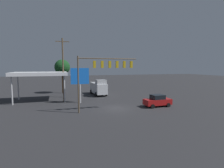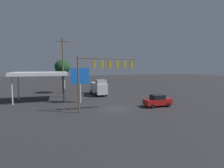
{
  "view_description": "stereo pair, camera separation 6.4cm",
  "coord_description": "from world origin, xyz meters",
  "px_view_note": "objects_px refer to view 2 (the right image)",
  "views": [
    {
      "loc": [
        8.46,
        24.97,
        6.44
      ],
      "look_at": [
        0.0,
        -2.0,
        3.58
      ],
      "focal_mm": 28.0,
      "sensor_mm": 36.0,
      "label": 1
    },
    {
      "loc": [
        8.4,
        24.99,
        6.44
      ],
      "look_at": [
        0.0,
        -2.0,
        3.58
      ],
      "focal_mm": 28.0,
      "sensor_mm": 36.0,
      "label": 2
    }
  ],
  "objects_px": {
    "utility_pole": "(63,69)",
    "price_sign": "(80,77)",
    "traffic_signal_assembly": "(104,69)",
    "sedan_far": "(157,101)",
    "delivery_truck": "(99,87)",
    "street_tree": "(62,67)"
  },
  "relations": [
    {
      "from": "utility_pole",
      "to": "price_sign",
      "type": "bearing_deg",
      "value": 143.25
    },
    {
      "from": "traffic_signal_assembly",
      "to": "sedan_far",
      "type": "xyz_separation_m",
      "value": [
        -8.82,
        -0.1,
        -5.19
      ]
    },
    {
      "from": "traffic_signal_assembly",
      "to": "price_sign",
      "type": "xyz_separation_m",
      "value": [
        2.67,
        -6.61,
        -1.61
      ]
    },
    {
      "from": "price_sign",
      "to": "delivery_truck",
      "type": "height_order",
      "value": "price_sign"
    },
    {
      "from": "delivery_truck",
      "to": "sedan_far",
      "type": "bearing_deg",
      "value": 21.59
    },
    {
      "from": "traffic_signal_assembly",
      "to": "utility_pole",
      "type": "xyz_separation_m",
      "value": [
        5.38,
        -8.64,
        -0.13
      ]
    },
    {
      "from": "utility_pole",
      "to": "delivery_truck",
      "type": "height_order",
      "value": "utility_pole"
    },
    {
      "from": "price_sign",
      "to": "delivery_truck",
      "type": "xyz_separation_m",
      "value": [
        -5.04,
        -7.58,
        -2.83
      ]
    },
    {
      "from": "price_sign",
      "to": "street_tree",
      "type": "relative_size",
      "value": 0.76
    },
    {
      "from": "traffic_signal_assembly",
      "to": "price_sign",
      "type": "height_order",
      "value": "traffic_signal_assembly"
    },
    {
      "from": "delivery_truck",
      "to": "sedan_far",
      "type": "xyz_separation_m",
      "value": [
        -6.44,
        14.09,
        -0.74
      ]
    },
    {
      "from": "price_sign",
      "to": "sedan_far",
      "type": "xyz_separation_m",
      "value": [
        -11.49,
        6.51,
        -3.57
      ]
    },
    {
      "from": "sedan_far",
      "to": "street_tree",
      "type": "distance_m",
      "value": 24.4
    },
    {
      "from": "price_sign",
      "to": "delivery_truck",
      "type": "relative_size",
      "value": 0.89
    },
    {
      "from": "traffic_signal_assembly",
      "to": "price_sign",
      "type": "relative_size",
      "value": 1.41
    },
    {
      "from": "delivery_truck",
      "to": "sedan_far",
      "type": "relative_size",
      "value": 1.56
    },
    {
      "from": "price_sign",
      "to": "street_tree",
      "type": "bearing_deg",
      "value": -78.63
    },
    {
      "from": "street_tree",
      "to": "delivery_truck",
      "type": "bearing_deg",
      "value": 145.88
    },
    {
      "from": "delivery_truck",
      "to": "utility_pole",
      "type": "bearing_deg",
      "value": -57.38
    },
    {
      "from": "utility_pole",
      "to": "sedan_far",
      "type": "bearing_deg",
      "value": 148.98
    },
    {
      "from": "traffic_signal_assembly",
      "to": "utility_pole",
      "type": "height_order",
      "value": "utility_pole"
    },
    {
      "from": "street_tree",
      "to": "price_sign",
      "type": "bearing_deg",
      "value": 101.37
    }
  ]
}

